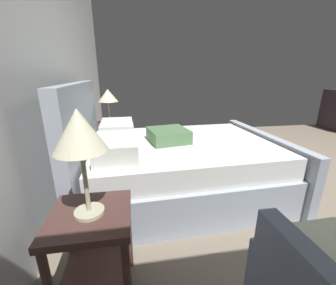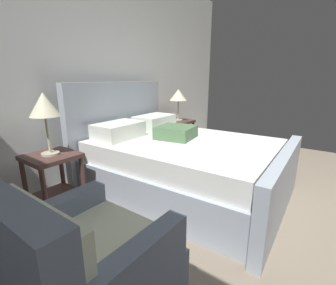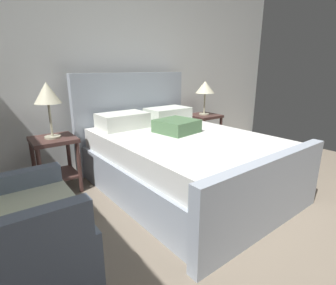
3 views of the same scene
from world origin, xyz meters
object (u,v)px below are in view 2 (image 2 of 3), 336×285
bed (180,162)px  table_lamp_right (178,96)px  table_lamp_left (44,107)px  nightstand_right (178,132)px  nightstand_left (53,174)px  armchair (83,279)px

bed → table_lamp_right: bed is taller
table_lamp_left → bed: bearing=-32.1°
nightstand_right → nightstand_left: (-2.27, -0.09, 0.00)m
nightstand_right → table_lamp_left: 2.36m
nightstand_left → armchair: size_ratio=0.67×
armchair → table_lamp_right: bearing=25.6°
nightstand_right → table_lamp_right: size_ratio=1.16×
bed → table_lamp_right: 1.54m
bed → nightstand_left: bearing=147.9°
nightstand_left → armchair: armchair is taller
table_lamp_right → armchair: bearing=-154.4°
nightstand_right → nightstand_left: bearing=-177.8°
nightstand_right → bed: bearing=-144.9°
bed → table_lamp_left: (-1.13, 0.71, 0.70)m
nightstand_left → nightstand_right: bearing=2.2°
bed → nightstand_left: bed is taller
table_lamp_left → armchair: table_lamp_left is taller
nightstand_right → table_lamp_right: (0.00, 0.00, 0.61)m
bed → nightstand_left: 1.34m
table_lamp_left → armchair: 1.54m
table_lamp_right → nightstand_left: size_ratio=0.86×
nightstand_left → table_lamp_left: 0.65m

